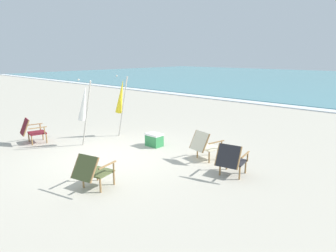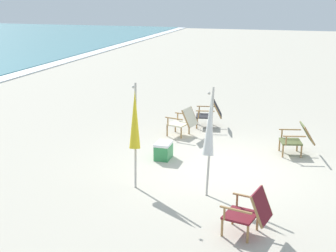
{
  "view_description": "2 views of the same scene",
  "coord_description": "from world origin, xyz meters",
  "px_view_note": "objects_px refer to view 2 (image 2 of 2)",
  "views": [
    {
      "loc": [
        6.37,
        -4.8,
        2.73
      ],
      "look_at": [
        1.12,
        1.02,
        0.86
      ],
      "focal_mm": 32.0,
      "sensor_mm": 36.0,
      "label": 1
    },
    {
      "loc": [
        -9.79,
        -1.55,
        3.8
      ],
      "look_at": [
        0.94,
        1.58,
        0.58
      ],
      "focal_mm": 50.0,
      "sensor_mm": 36.0,
      "label": 2
    }
  ],
  "objects_px": {
    "beach_chair_far_center": "(210,113)",
    "umbrella_furled_white": "(210,126)",
    "beach_chair_front_left": "(184,121)",
    "cooler_box": "(163,150)",
    "beach_chair_back_left": "(298,138)",
    "beach_chair_mid_center": "(250,211)",
    "umbrella_furled_yellow": "(135,120)"
  },
  "relations": [
    {
      "from": "umbrella_furled_yellow",
      "to": "umbrella_furled_white",
      "type": "xyz_separation_m",
      "value": [
        0.09,
        -1.48,
        -0.03
      ]
    },
    {
      "from": "beach_chair_back_left",
      "to": "cooler_box",
      "type": "xyz_separation_m",
      "value": [
        -1.19,
        3.02,
        -0.22
      ]
    },
    {
      "from": "beach_chair_front_left",
      "to": "beach_chair_mid_center",
      "type": "xyz_separation_m",
      "value": [
        -4.96,
        -2.37,
        0.0
      ]
    },
    {
      "from": "beach_chair_front_left",
      "to": "beach_chair_back_left",
      "type": "bearing_deg",
      "value": -102.79
    },
    {
      "from": "beach_chair_far_center",
      "to": "umbrella_furled_white",
      "type": "distance_m",
      "value": 4.69
    },
    {
      "from": "beach_chair_mid_center",
      "to": "beach_chair_far_center",
      "type": "bearing_deg",
      "value": 16.98
    },
    {
      "from": "beach_chair_back_left",
      "to": "umbrella_furled_yellow",
      "type": "xyz_separation_m",
      "value": [
        -2.83,
        3.11,
        0.95
      ]
    },
    {
      "from": "beach_chair_far_center",
      "to": "beach_chair_back_left",
      "type": "height_order",
      "value": "beach_chair_far_center"
    },
    {
      "from": "beach_chair_mid_center",
      "to": "beach_chair_front_left",
      "type": "bearing_deg",
      "value": 25.52
    },
    {
      "from": "beach_chair_front_left",
      "to": "cooler_box",
      "type": "xyz_separation_m",
      "value": [
        -1.88,
        0.0,
        -0.22
      ]
    },
    {
      "from": "beach_chair_far_center",
      "to": "beach_chair_back_left",
      "type": "distance_m",
      "value": 3.06
    },
    {
      "from": "beach_chair_far_center",
      "to": "umbrella_furled_white",
      "type": "bearing_deg",
      "value": -169.17
    },
    {
      "from": "beach_chair_far_center",
      "to": "cooler_box",
      "type": "bearing_deg",
      "value": 169.98
    },
    {
      "from": "cooler_box",
      "to": "umbrella_furled_yellow",
      "type": "bearing_deg",
      "value": 176.86
    },
    {
      "from": "beach_chair_mid_center",
      "to": "umbrella_furled_yellow",
      "type": "distance_m",
      "value": 3.0
    },
    {
      "from": "beach_chair_back_left",
      "to": "beach_chair_mid_center",
      "type": "relative_size",
      "value": 1.08
    },
    {
      "from": "beach_chair_front_left",
      "to": "umbrella_furled_white",
      "type": "height_order",
      "value": "umbrella_furled_white"
    },
    {
      "from": "beach_chair_back_left",
      "to": "cooler_box",
      "type": "bearing_deg",
      "value": 111.56
    },
    {
      "from": "beach_chair_far_center",
      "to": "beach_chair_front_left",
      "type": "height_order",
      "value": "beach_chair_front_left"
    },
    {
      "from": "beach_chair_back_left",
      "to": "umbrella_furled_white",
      "type": "height_order",
      "value": "umbrella_furled_white"
    },
    {
      "from": "beach_chair_back_left",
      "to": "cooler_box",
      "type": "distance_m",
      "value": 3.26
    },
    {
      "from": "beach_chair_mid_center",
      "to": "umbrella_furled_yellow",
      "type": "relative_size",
      "value": 0.39
    },
    {
      "from": "umbrella_furled_white",
      "to": "cooler_box",
      "type": "relative_size",
      "value": 4.19
    },
    {
      "from": "beach_chair_back_left",
      "to": "umbrella_furled_white",
      "type": "distance_m",
      "value": 3.32
    },
    {
      "from": "beach_chair_front_left",
      "to": "umbrella_furled_white",
      "type": "distance_m",
      "value": 3.81
    },
    {
      "from": "beach_chair_front_left",
      "to": "cooler_box",
      "type": "bearing_deg",
      "value": 179.93
    },
    {
      "from": "cooler_box",
      "to": "beach_chair_mid_center",
      "type": "bearing_deg",
      "value": -142.41
    },
    {
      "from": "beach_chair_far_center",
      "to": "beach_chair_front_left",
      "type": "bearing_deg",
      "value": 154.36
    },
    {
      "from": "beach_chair_far_center",
      "to": "beach_chair_back_left",
      "type": "xyz_separation_m",
      "value": [
        -1.77,
        -2.5,
        -0.0
      ]
    },
    {
      "from": "beach_chair_mid_center",
      "to": "cooler_box",
      "type": "xyz_separation_m",
      "value": [
        3.08,
        2.37,
        -0.23
      ]
    },
    {
      "from": "beach_chair_far_center",
      "to": "umbrella_furled_yellow",
      "type": "xyz_separation_m",
      "value": [
        -4.6,
        0.61,
        0.94
      ]
    },
    {
      "from": "beach_chair_far_center",
      "to": "beach_chair_back_left",
      "type": "relative_size",
      "value": 0.94
    }
  ]
}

